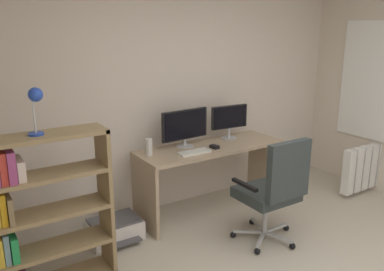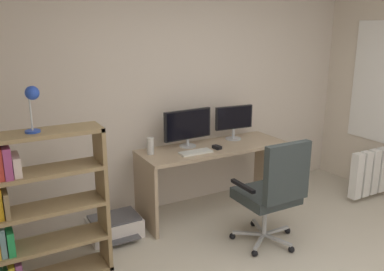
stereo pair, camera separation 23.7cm
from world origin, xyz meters
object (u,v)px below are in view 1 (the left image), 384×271
desk_lamp (35,101)px  radiator (371,166)px  monitor_secondary (229,119)px  desk (210,163)px  bookshelf (33,216)px  computer_mouse (214,147)px  monitor_main (185,126)px  printer (115,229)px  office_chair (274,187)px  desktop_speaker (149,147)px  keyboard (194,152)px

desk_lamp → radiator: bearing=-3.2°
monitor_secondary → desk_lamp: 2.29m
radiator → desk: bearing=162.6°
desk_lamp → bookshelf: bearing=179.8°
computer_mouse → radiator: computer_mouse is taller
desk → monitor_main: 0.50m
desk_lamp → printer: bearing=30.6°
office_chair → radiator: bearing=8.1°
office_chair → desk_lamp: desk_lamp is taller
printer → radiator: (3.13, -0.62, 0.23)m
monitor_secondary → desktop_speaker: monitor_secondary is taller
computer_mouse → desktop_speaker: size_ratio=0.59×
keyboard → desk_lamp: size_ratio=0.99×
office_chair → desktop_speaker: bearing=128.8°
computer_mouse → desk_lamp: size_ratio=0.29×
computer_mouse → bookshelf: 1.94m
computer_mouse → office_chair: (0.10, -0.80, -0.20)m
desk_lamp → radiator: desk_lamp is taller
desk → radiator: (2.00, -0.63, -0.23)m
printer → desk: bearing=0.3°
keyboard → bookshelf: bookshelf is taller
office_chair → radiator: office_chair is taller
desktop_speaker → office_chair: (0.78, -0.98, -0.27)m
computer_mouse → office_chair: 0.83m
office_chair → bookshelf: bearing=166.4°
computer_mouse → desk: bearing=72.0°
monitor_secondary → bookshelf: size_ratio=0.37×
desktop_speaker → computer_mouse: bearing=-14.4°
desk_lamp → computer_mouse: bearing=9.9°
desktop_speaker → monitor_main: bearing=6.0°
bookshelf → desk_lamp: desk_lamp is taller
desktop_speaker → office_chair: 1.28m
radiator → desktop_speaker: bearing=165.3°
keyboard → desktop_speaker: desktop_speaker is taller
computer_mouse → keyboard: bearing=177.3°
desktop_speaker → radiator: 2.83m
monitor_secondary → keyboard: size_ratio=1.34×
desk → bookshelf: bearing=-167.9°
monitor_secondary → office_chair: size_ratio=0.43×
desk_lamp → printer: size_ratio=0.69×
keyboard → office_chair: office_chair is taller
printer → office_chair: bearing=-36.1°
monitor_main → desktop_speaker: (-0.45, -0.05, -0.14)m
desk → printer: size_ratio=3.27×
keyboard → radiator: keyboard is taller
office_chair → bookshelf: 2.07m
monitor_main → printer: bearing=-171.6°
desk → computer_mouse: bearing=-100.8°
monitor_main → office_chair: monitor_main is taller
desk_lamp → keyboard: bearing=10.9°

